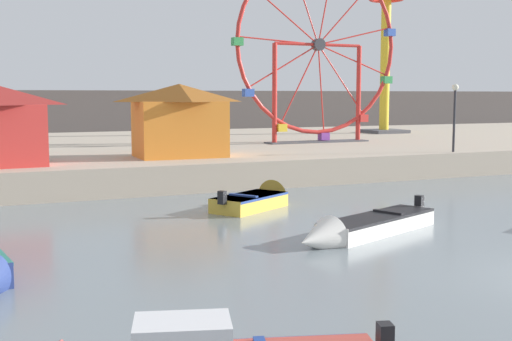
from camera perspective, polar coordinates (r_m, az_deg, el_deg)
name	(u,v)px	position (r m, az deg, el deg)	size (l,w,h in m)	color
quay_promenade	(187,151)	(40.01, -5.99, 1.65)	(110.00, 25.81, 1.18)	tan
distant_town_skyline	(103,114)	(64.99, -13.03, 4.79)	(140.00, 3.00, 4.40)	#564C47
motorboat_mustard_yellow	(260,199)	(23.51, 0.35, -2.49)	(3.82, 3.03, 1.28)	gold
motorboat_white_red_stripe	(359,228)	(18.74, 8.89, -4.89)	(5.66, 3.19, 1.12)	silver
ferris_wheel_red_frame	(318,48)	(39.25, 5.38, 10.43)	(10.60, 1.20, 10.90)	red
drop_tower_yellow_tower	(386,27)	(50.14, 11.13, 12.06)	(2.80, 2.80, 16.68)	gold
carnival_booth_orange_canopy	(180,119)	(30.01, -6.60, 4.43)	(4.33, 3.10, 3.27)	orange
promenade_lamp_near	(455,107)	(33.74, 16.74, 5.29)	(0.32, 0.32, 3.31)	#2D2D33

